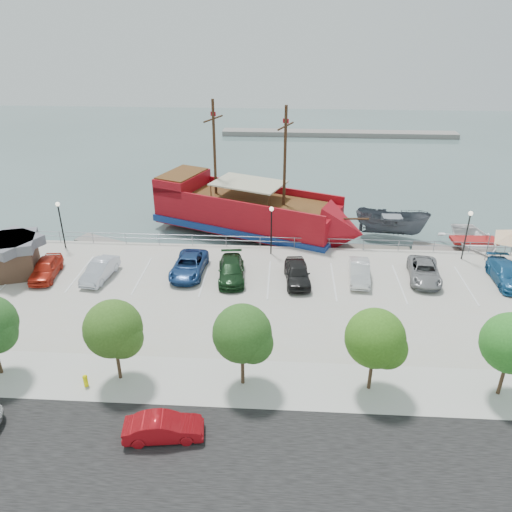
{
  "coord_description": "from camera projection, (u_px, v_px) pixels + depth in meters",
  "views": [
    {
      "loc": [
        1.09,
        -31.77,
        18.97
      ],
      "look_at": [
        -1.0,
        2.0,
        2.0
      ],
      "focal_mm": 35.0,
      "sensor_mm": 36.0,
      "label": 1
    }
  ],
  "objects": [
    {
      "name": "ground",
      "position": [
        268.0,
        304.0,
        37.35
      ],
      "size": [
        160.0,
        160.0,
        0.0
      ],
      "primitive_type": "plane",
      "color": "#455D5A"
    },
    {
      "name": "street",
      "position": [
        254.0,
        473.0,
        22.63
      ],
      "size": [
        100.0,
        8.0,
        0.04
      ],
      "primitive_type": "cube",
      "color": "black",
      "rests_on": "land_slab"
    },
    {
      "name": "sidewalk",
      "position": [
        261.0,
        384.0,
        27.98
      ],
      "size": [
        100.0,
        4.0,
        0.05
      ],
      "primitive_type": "cube",
      "color": "beige",
      "rests_on": "land_slab"
    },
    {
      "name": "seawall_railing",
      "position": [
        271.0,
        242.0,
        43.63
      ],
      "size": [
        50.0,
        0.06,
        1.0
      ],
      "color": "gray",
      "rests_on": "land_slab"
    },
    {
      "name": "far_shore",
      "position": [
        339.0,
        134.0,
        85.69
      ],
      "size": [
        40.0,
        3.0,
        0.8
      ],
      "primitive_type": "cube",
      "color": "gray",
      "rests_on": "ground"
    },
    {
      "name": "pirate_ship",
      "position": [
        260.0,
        215.0,
        47.42
      ],
      "size": [
        21.01,
        12.89,
        13.11
      ],
      "rotation": [
        0.0,
        0.0,
        -0.39
      ],
      "color": "maroon",
      "rests_on": "ground"
    },
    {
      "name": "patrol_boat",
      "position": [
        391.0,
        225.0,
        47.39
      ],
      "size": [
        7.26,
        4.16,
        2.65
      ],
      "primitive_type": "imported",
      "rotation": [
        0.0,
        0.0,
        1.32
      ],
      "color": "#4D525A",
      "rests_on": "ground"
    },
    {
      "name": "speedboat",
      "position": [
        473.0,
        244.0,
        45.08
      ],
      "size": [
        5.31,
        7.26,
        1.47
      ],
      "primitive_type": "imported",
      "rotation": [
        0.0,
        0.0,
        0.04
      ],
      "color": "white",
      "rests_on": "ground"
    },
    {
      "name": "dock_west",
      "position": [
        106.0,
        244.0,
        46.33
      ],
      "size": [
        6.48,
        4.19,
        0.36
      ],
      "primitive_type": "cube",
      "rotation": [
        0.0,
        0.0,
        -0.42
      ],
      "color": "gray",
      "rests_on": "ground"
    },
    {
      "name": "dock_mid",
      "position": [
        372.0,
        251.0,
        44.97
      ],
      "size": [
        6.85,
        2.31,
        0.39
      ],
      "primitive_type": "cube",
      "rotation": [
        0.0,
        0.0,
        -0.06
      ],
      "color": "#686358",
      "rests_on": "ground"
    },
    {
      "name": "dock_east",
      "position": [
        454.0,
        253.0,
        44.56
      ],
      "size": [
        7.6,
        4.19,
        0.42
      ],
      "primitive_type": "cube",
      "rotation": [
        0.0,
        0.0,
        -0.3
      ],
      "color": "gray",
      "rests_on": "ground"
    },
    {
      "name": "shed",
      "position": [
        12.0,
        255.0,
        38.76
      ],
      "size": [
        4.72,
        4.72,
        3.08
      ],
      "rotation": [
        0.0,
        0.0,
        0.32
      ],
      "color": "#4D3426",
      "rests_on": "land_slab"
    },
    {
      "name": "street_sedan",
      "position": [
        164.0,
        428.0,
        24.23
      ],
      "size": [
        4.03,
        1.89,
        1.28
      ],
      "primitive_type": "imported",
      "rotation": [
        0.0,
        0.0,
        1.71
      ],
      "color": "#AC0F16",
      "rests_on": "street"
    },
    {
      "name": "fire_hydrant",
      "position": [
        85.0,
        380.0,
        27.61
      ],
      "size": [
        0.27,
        0.27,
        0.79
      ],
      "rotation": [
        0.0,
        0.0,
        0.15
      ],
      "color": "#F0EA00",
      "rests_on": "sidewalk"
    },
    {
      "name": "lamp_post_left",
      "position": [
        60.0,
        217.0,
        42.38
      ],
      "size": [
        0.36,
        0.36,
        4.28
      ],
      "color": "black",
      "rests_on": "land_slab"
    },
    {
      "name": "lamp_post_mid",
      "position": [
        271.0,
        222.0,
        41.39
      ],
      "size": [
        0.36,
        0.36,
        4.28
      ],
      "color": "black",
      "rests_on": "land_slab"
    },
    {
      "name": "lamp_post_right",
      "position": [
        468.0,
        227.0,
        40.5
      ],
      "size": [
        0.36,
        0.36,
        4.28
      ],
      "color": "black",
      "rests_on": "land_slab"
    },
    {
      "name": "tree_c",
      "position": [
        115.0,
        331.0,
        26.87
      ],
      "size": [
        3.3,
        3.2,
        5.0
      ],
      "color": "#473321",
      "rests_on": "sidewalk"
    },
    {
      "name": "tree_d",
      "position": [
        245.0,
        336.0,
        26.49
      ],
      "size": [
        3.3,
        3.2,
        5.0
      ],
      "color": "#473321",
      "rests_on": "sidewalk"
    },
    {
      "name": "tree_e",
      "position": [
        378.0,
        341.0,
        26.1
      ],
      "size": [
        3.3,
        3.2,
        5.0
      ],
      "color": "#473321",
      "rests_on": "sidewalk"
    },
    {
      "name": "parked_car_a",
      "position": [
        46.0,
        268.0,
        38.77
      ],
      "size": [
        2.2,
        4.47,
        1.47
      ],
      "primitive_type": "imported",
      "rotation": [
        0.0,
        0.0,
        0.11
      ],
      "color": "red",
      "rests_on": "land_slab"
    },
    {
      "name": "parked_car_b",
      "position": [
        100.0,
        270.0,
        38.56
      ],
      "size": [
        2.04,
        4.4,
        1.4
      ],
      "primitive_type": "imported",
      "rotation": [
        0.0,
        0.0,
        -0.13
      ],
      "color": "silver",
      "rests_on": "land_slab"
    },
    {
      "name": "parked_car_c",
      "position": [
        189.0,
        265.0,
        39.23
      ],
      "size": [
        2.6,
        5.26,
        1.43
      ],
      "primitive_type": "imported",
      "rotation": [
        0.0,
        0.0,
        -0.04
      ],
      "color": "navy",
      "rests_on": "land_slab"
    },
    {
      "name": "parked_car_d",
      "position": [
        231.0,
        270.0,
        38.53
      ],
      "size": [
        2.46,
        5.06,
        1.42
      ],
      "primitive_type": "imported",
      "rotation": [
        0.0,
        0.0,
        0.1
      ],
      "color": "black",
      "rests_on": "land_slab"
    },
    {
      "name": "parked_car_e",
      "position": [
        297.0,
        273.0,
        38.02
      ],
      "size": [
        2.21,
        4.67,
        1.54
      ],
      "primitive_type": "imported",
      "rotation": [
        0.0,
        0.0,
        0.09
      ],
      "color": "black",
      "rests_on": "land_slab"
    },
    {
      "name": "parked_car_f",
      "position": [
        359.0,
        272.0,
        38.31
      ],
      "size": [
        1.8,
        4.35,
        1.4
      ],
      "primitive_type": "imported",
      "rotation": [
        0.0,
        0.0,
        -0.08
      ],
      "color": "silver",
      "rests_on": "land_slab"
    },
    {
      "name": "parked_car_g",
      "position": [
        424.0,
        271.0,
        38.42
      ],
      "size": [
        2.81,
        5.1,
        1.35
      ],
      "primitive_type": "imported",
      "rotation": [
        0.0,
        0.0,
        -0.12
      ],
      "color": "gray",
      "rests_on": "land_slab"
    },
    {
      "name": "parked_car_h",
      "position": [
        507.0,
        274.0,
        37.97
      ],
      "size": [
        2.06,
        4.94,
        1.43
      ],
      "primitive_type": "imported",
      "rotation": [
        0.0,
        0.0,
        -0.01
      ],
      "color": "#1D5A90",
      "rests_on": "land_slab"
    }
  ]
}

